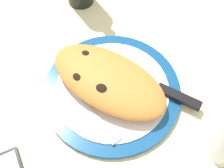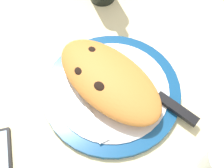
# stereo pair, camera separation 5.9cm
# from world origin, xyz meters

# --- Properties ---
(ground_plane) EXTENTS (1.50, 1.50, 0.03)m
(ground_plane) POSITION_xyz_m (0.00, 0.00, -0.01)
(ground_plane) COLOR beige
(plate) EXTENTS (0.30, 0.30, 0.02)m
(plate) POSITION_xyz_m (0.00, 0.00, 0.01)
(plate) COLOR navy
(plate) RESTS_ON ground_plane
(calzone) EXTENTS (0.28, 0.17, 0.05)m
(calzone) POSITION_xyz_m (-0.01, -0.00, 0.04)
(calzone) COLOR orange
(calzone) RESTS_ON plate
(fork) EXTENTS (0.17, 0.05, 0.00)m
(fork) POSITION_xyz_m (0.02, -0.07, 0.02)
(fork) COLOR silver
(fork) RESTS_ON plate
(knife) EXTENTS (0.22, 0.06, 0.01)m
(knife) POSITION_xyz_m (0.10, 0.07, 0.02)
(knife) COLOR silver
(knife) RESTS_ON plate
(water_glass) EXTENTS (0.07, 0.07, 0.09)m
(water_glass) POSITION_xyz_m (0.26, 0.04, 0.04)
(water_glass) COLOR silver
(water_glass) RESTS_ON ground_plane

